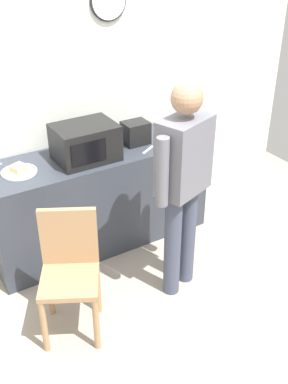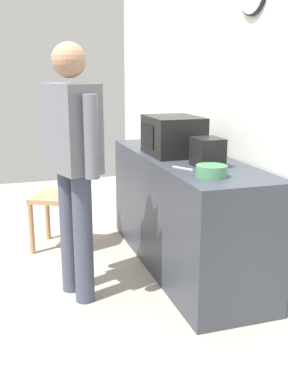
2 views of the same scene
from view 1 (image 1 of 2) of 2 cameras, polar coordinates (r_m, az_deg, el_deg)
The scene contains 10 objects.
ground_plane at distance 3.57m, azimuth -0.28°, elevation -17.00°, with size 6.00×6.00×0.00m, color #9E9384.
back_wall at distance 4.09m, azimuth -12.16°, elevation 10.88°, with size 5.40×0.13×2.60m.
kitchen_counter at distance 4.23m, azimuth -5.55°, elevation -0.73°, with size 1.98×0.62×0.90m, color #333842.
microwave at distance 3.86m, azimuth -7.18°, elevation 6.03°, with size 0.50×0.39×0.30m.
sandwich_plate at distance 3.80m, azimuth -15.03°, elevation 2.52°, with size 0.28×0.28×0.07m.
salad_bowl at distance 4.23m, azimuth 3.15°, elevation 6.77°, with size 0.20×0.20×0.07m, color #4C8E60.
toaster at distance 4.14m, azimuth -1.04°, elevation 7.26°, with size 0.22×0.18×0.20m, color black.
fork_utensil at distance 4.04m, azimuth 0.46°, elevation 5.17°, with size 0.17×0.02×0.01m, color silver.
person_standing at distance 3.39m, azimuth 4.80°, elevation 1.78°, with size 0.56×0.36×1.71m.
wooden_chair at distance 3.34m, azimuth -9.06°, elevation -9.08°, with size 0.54×0.54×0.94m.
Camera 1 is at (-1.24, -2.07, 2.63)m, focal length 43.66 mm.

